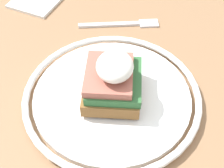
{
  "coord_description": "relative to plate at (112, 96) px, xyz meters",
  "views": [
    {
      "loc": [
        0.33,
        0.07,
        1.13
      ],
      "look_at": [
        0.03,
        0.05,
        0.79
      ],
      "focal_mm": 50.0,
      "sensor_mm": 36.0,
      "label": 1
    }
  ],
  "objects": [
    {
      "name": "dining_table",
      "position": [
        -0.03,
        -0.05,
        -0.13
      ],
      "size": [
        1.13,
        0.67,
        0.75
      ],
      "color": "#846042",
      "rests_on": "ground_plane"
    },
    {
      "name": "plate",
      "position": [
        0.0,
        0.0,
        0.0
      ],
      "size": [
        0.27,
        0.27,
        0.02
      ],
      "color": "white",
      "rests_on": "dining_table"
    },
    {
      "name": "sandwich",
      "position": [
        0.0,
        0.0,
        0.04
      ],
      "size": [
        0.09,
        0.08,
        0.08
      ],
      "color": "brown",
      "rests_on": "plate"
    },
    {
      "name": "fork",
      "position": [
        -0.18,
        0.01,
        -0.01
      ],
      "size": [
        0.04,
        0.15,
        0.0
      ],
      "color": "silver",
      "rests_on": "dining_table"
    }
  ]
}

